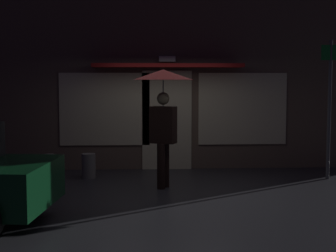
# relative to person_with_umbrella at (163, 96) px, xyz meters

# --- Properties ---
(ground_plane) EXTENTS (18.00, 18.00, 0.00)m
(ground_plane) POSITION_rel_person_with_umbrella_xyz_m (0.18, -0.17, -1.69)
(ground_plane) COLOR #2D2D33
(building_facade) EXTENTS (10.12, 1.00, 4.45)m
(building_facade) POSITION_rel_person_with_umbrella_xyz_m (0.18, 2.17, 0.51)
(building_facade) COLOR brown
(building_facade) RESTS_ON ground
(person_with_umbrella) EXTENTS (1.09, 1.09, 2.18)m
(person_with_umbrella) POSITION_rel_person_with_umbrella_xyz_m (0.00, 0.00, 0.00)
(person_with_umbrella) COLOR black
(person_with_umbrella) RESTS_ON ground
(street_sign_post) EXTENTS (0.40, 0.07, 2.78)m
(street_sign_post) POSITION_rel_person_with_umbrella_xyz_m (3.36, 0.69, -0.13)
(street_sign_post) COLOR #595B60
(street_sign_post) RESTS_ON ground
(sidewalk_bollard) EXTENTS (0.28, 0.28, 0.50)m
(sidewalk_bollard) POSITION_rel_person_with_umbrella_xyz_m (-1.47, 1.01, -1.44)
(sidewalk_bollard) COLOR slate
(sidewalk_bollard) RESTS_ON ground
(sidewalk_bollard_2) EXTENTS (0.24, 0.24, 0.52)m
(sidewalk_bollard_2) POSITION_rel_person_with_umbrella_xyz_m (-2.23, 0.82, -1.43)
(sidewalk_bollard_2) COLOR #9E998E
(sidewalk_bollard_2) RESTS_ON ground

